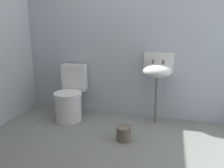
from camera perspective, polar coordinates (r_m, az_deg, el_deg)
The scene contains 5 objects.
ground_plane at distance 2.65m, azimuth -1.62°, elevation -17.19°, with size 3.59×2.63×0.08m, color gray.
wall_back at distance 3.40m, azimuth 3.91°, elevation 9.85°, with size 3.59×0.10×2.16m, color #A5AFBA.
toilet_near_wall at distance 3.41m, azimuth -10.48°, elevation -3.35°, with size 0.42×0.61×0.78m.
sink at distance 3.17m, azimuth 11.42°, elevation 3.35°, with size 0.42×0.35×0.99m.
bucket at distance 2.80m, azimuth 2.98°, elevation -12.21°, with size 0.20×0.20×0.18m.
Camera 1 is at (0.65, -2.16, 1.35)m, focal length 36.26 mm.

